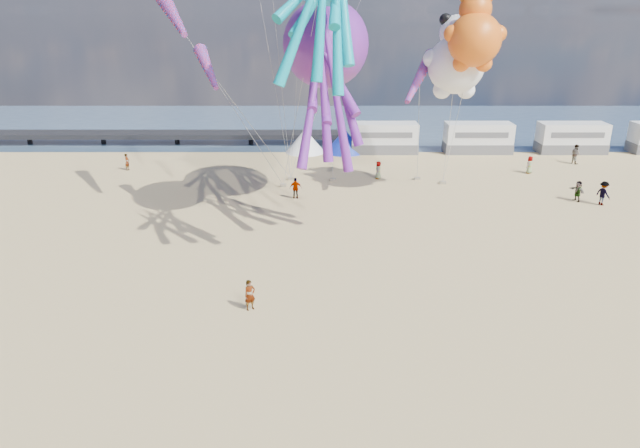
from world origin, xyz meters
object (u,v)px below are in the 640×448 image
Objects in this scene: tent_white at (305,141)px; sandbag_a at (283,185)px; motorhome_0 at (384,138)px; kite_teddy_orange at (475,40)px; sandbag_e at (291,179)px; windsock_left at (173,16)px; beachgoer_1 at (575,154)px; kite_panda at (456,65)px; windsock_right at (208,68)px; sandbag_b at (333,180)px; kite_octopus_purple at (326,44)px; sandbag_d at (417,179)px; beachgoer_5 at (127,162)px; motorhome_1 at (478,138)px; beachgoer_0 at (378,170)px; sandbag_c at (443,183)px; motorhome_2 at (572,138)px; beachgoer_6 at (530,165)px; beachgoer_3 at (296,188)px; beachgoer_2 at (603,193)px; standing_person at (250,295)px; beachgoer_4 at (578,191)px; tent_blue at (345,141)px; windsock_mid at (420,77)px.

sandbag_a is at bearing -97.15° from tent_white.
kite_teddy_orange is at bearing -75.99° from motorhome_0.
windsock_left is at bearing -135.12° from sandbag_e.
beachgoer_1 reaches higher than sandbag_a.
windsock_left is (-20.17, -0.96, 1.55)m from kite_teddy_orange.
kite_panda is 17.94m from windsock_right.
beachgoer_1 is 23.68m from sandbag_b.
kite_octopus_purple is 10.30m from windsock_left.
beachgoer_5 is at bearing 172.88° from sandbag_d.
windsock_left is (-8.12, -17.20, 12.05)m from tent_white.
kite_panda is (-6.04, -13.93, 8.34)m from motorhome_1.
beachgoer_0 is 22.61m from beachgoer_5.
motorhome_2 is at bearing 36.49° from sandbag_c.
motorhome_1 is at bearing -111.13° from beachgoer_6.
beachgoer_3 is at bearing -153.40° from sandbag_d.
motorhome_1 is at bearing 34.98° from sandbag_b.
sandbag_c is at bearing -116.98° from motorhome_1.
beachgoer_2 is 0.25× the size of kite_panda.
beachgoer_2 reaches higher than sandbag_d.
motorhome_0 is at bearing 100.24° from sandbag_d.
tent_white is 15.19m from beachgoer_3.
beachgoer_6 is at bearing 14.57° from standing_person.
sandbag_c is at bearing -93.77° from beachgoer_5.
motorhome_2 reaches higher than beachgoer_5.
kite_octopus_purple is at bearing -83.10° from tent_white.
windsock_left reaches higher than kite_panda.
standing_person is 0.94× the size of beachgoer_3.
kite_octopus_purple is at bearing -147.93° from motorhome_2.
kite_panda is (3.46, -13.93, 8.34)m from motorhome_0.
beachgoer_0 is 17.47m from beachgoer_2.
beachgoer_5 is at bearing 85.00° from standing_person.
kite_panda is 20.14m from windsock_left.
standing_person is 0.98× the size of beachgoer_4.
sandbag_b is at bearing -31.14° from beachgoer_6.
tent_white is at bearing 82.85° from sandbag_a.
beachgoer_5 is 0.23× the size of windsock_left.
beachgoer_6 is 0.12× the size of kite_octopus_purple.
windsock_right reaches higher than motorhome_1.
kite_panda is at bearing -178.48° from beachgoer_3.
tent_blue reaches higher than beachgoer_2.
beachgoer_3 is at bearing -149.74° from windsock_mid.
windsock_mid is at bearing 26.12° from standing_person.
tent_white is 8.00× the size of sandbag_d.
beachgoer_6 is at bearing 5.71° from sandbag_e.
sandbag_d is at bearing 39.23° from beachgoer_2.
beachgoer_3 is at bearing -69.47° from sandbag_a.
beachgoer_2 is at bearing -18.86° from windsock_right.
beachgoer_6 is at bearing -165.12° from beachgoer_3.
sandbag_e is 0.08× the size of windsock_mid.
motorhome_0 is 11.79m from sandbag_b.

